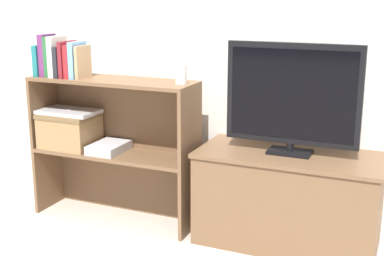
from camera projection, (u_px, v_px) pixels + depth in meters
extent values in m
plane|color=#BCB2A3|center=(181.00, 242.00, 2.86)|extent=(16.00, 16.00, 0.00)
cube|color=silver|center=(215.00, 10.00, 2.98)|extent=(10.00, 0.05, 2.40)
cube|color=brown|center=(288.00, 201.00, 2.80)|extent=(0.92, 0.43, 0.48)
cube|color=brown|center=(290.00, 155.00, 2.74)|extent=(0.94, 0.45, 0.02)
cube|color=black|center=(290.00, 152.00, 2.73)|extent=(0.22, 0.14, 0.01)
cylinder|color=black|center=(290.00, 147.00, 2.72)|extent=(0.04, 0.04, 0.04)
cube|color=black|center=(293.00, 94.00, 2.66)|extent=(0.68, 0.03, 0.51)
cube|color=black|center=(292.00, 95.00, 2.64)|extent=(0.62, 0.00, 0.45)
cube|color=brown|center=(49.00, 174.00, 3.31)|extent=(0.02, 0.28, 0.41)
cube|color=brown|center=(190.00, 197.00, 2.94)|extent=(0.02, 0.28, 0.41)
cube|color=brown|center=(127.00, 178.00, 3.24)|extent=(0.93, 0.02, 0.41)
cube|color=brown|center=(114.00, 153.00, 3.08)|extent=(0.93, 0.28, 0.02)
cube|color=brown|center=(45.00, 109.00, 3.21)|extent=(0.02, 0.28, 0.42)
cube|color=brown|center=(190.00, 124.00, 2.84)|extent=(0.02, 0.28, 0.42)
cube|color=brown|center=(125.00, 111.00, 3.14)|extent=(0.93, 0.02, 0.42)
cube|color=brown|center=(112.00, 81.00, 2.98)|extent=(0.93, 0.28, 0.02)
cube|color=#1E7075|center=(42.00, 60.00, 3.09)|extent=(0.03, 0.14, 0.18)
cube|color=#6B2D66|center=(48.00, 55.00, 3.07)|extent=(0.04, 0.13, 0.24)
cube|color=#286638|center=(53.00, 56.00, 3.05)|extent=(0.03, 0.14, 0.23)
cube|color=silver|center=(58.00, 56.00, 3.04)|extent=(0.04, 0.15, 0.23)
cube|color=#232328|center=(63.00, 62.00, 3.03)|extent=(0.03, 0.16, 0.17)
cube|color=maroon|center=(68.00, 59.00, 3.02)|extent=(0.02, 0.16, 0.20)
cube|color=#B22328|center=(72.00, 61.00, 3.01)|extent=(0.03, 0.14, 0.19)
cube|color=#709ECC|center=(78.00, 60.00, 2.99)|extent=(0.03, 0.14, 0.20)
cube|color=tan|center=(83.00, 62.00, 2.98)|extent=(0.02, 0.14, 0.18)
cube|color=white|center=(181.00, 75.00, 2.80)|extent=(0.05, 0.03, 0.10)
cylinder|color=silver|center=(181.00, 62.00, 2.78)|extent=(0.01, 0.01, 0.03)
cube|color=#937047|center=(70.00, 130.00, 3.15)|extent=(0.31, 0.24, 0.21)
cube|color=brown|center=(69.00, 115.00, 3.13)|extent=(0.32, 0.25, 0.02)
cube|color=#BCBCC1|center=(69.00, 112.00, 3.12)|extent=(0.34, 0.21, 0.02)
cylinder|color=#99999E|center=(69.00, 110.00, 3.12)|extent=(0.02, 0.02, 0.00)
cube|color=#B2B2B7|center=(109.00, 147.00, 3.07)|extent=(0.17, 0.24, 0.05)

